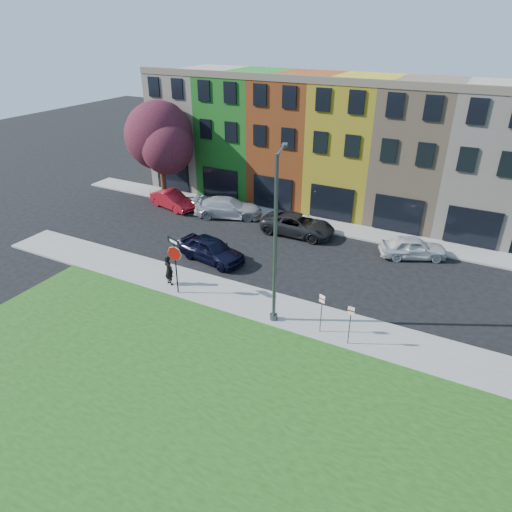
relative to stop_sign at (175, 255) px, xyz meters
The scene contains 16 objects.
ground 5.18m from the stop_sign, 24.65° to the right, with size 120.00×120.00×0.00m, color black.
sidewalk_near 6.68m from the stop_sign, 10.40° to the left, with size 40.00×3.00×0.12m, color gray.
sidewalk_far 13.40m from the stop_sign, 85.22° to the left, with size 40.00×2.40×0.12m, color gray.
grass_park 14.65m from the stop_sign, 33.08° to the right, with size 40.00×16.00×0.10m, color #1C4513.
rowhouse_block 19.52m from the stop_sign, 85.27° to the left, with size 30.00×10.12×10.00m.
stop_sign is the anchor object (origin of this frame).
man 1.90m from the stop_sign, 149.99° to the left, with size 0.76×0.61×1.83m, color black.
sedan_near 4.80m from the stop_sign, 97.01° to the left, with size 4.92×2.65×1.59m, color black.
parked_car_red 13.86m from the stop_sign, 127.99° to the left, with size 4.53×2.48×1.41m, color maroon.
parked_car_silver 12.00m from the stop_sign, 106.75° to the left, with size 5.76×3.96×1.55m, color #AEAFB3.
parked_car_dark 11.32m from the stop_sign, 75.47° to the left, with size 5.42×2.58×1.49m, color black.
parked_car_white 15.58m from the stop_sign, 44.95° to the left, with size 4.58×3.32×1.45m, color silver.
street_lamp 6.25m from the stop_sign, ahead, with size 0.96×2.52×8.70m.
parking_sign_a 8.55m from the stop_sign, ahead, with size 0.31×0.13×2.25m.
parking_sign_b 10.06m from the stop_sign, ahead, with size 0.32×0.08×2.22m.
tree_purple 16.37m from the stop_sign, 129.91° to the left, with size 6.73×5.89×8.19m.
Camera 1 is at (10.14, -15.70, 13.96)m, focal length 32.00 mm.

